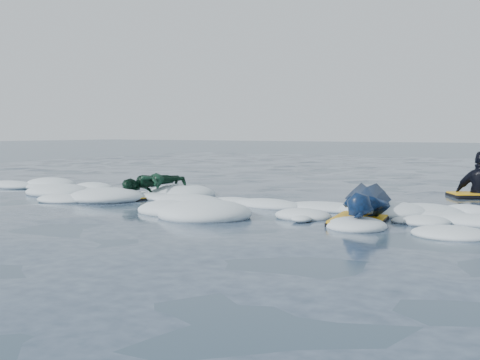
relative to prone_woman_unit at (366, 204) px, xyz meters
The scene contains 4 objects.
ground 2.35m from the prone_woman_unit, 157.66° to the right, with size 120.00×120.00×0.00m, color #162936.
foam_band 2.18m from the prone_woman_unit, behind, with size 12.00×3.10×0.30m, color white, non-canonical shape.
prone_woman_unit is the anchor object (origin of this frame).
prone_child_unit 4.22m from the prone_woman_unit, behind, with size 1.01×1.26×0.44m.
Camera 1 is at (4.92, -6.63, 1.18)m, focal length 45.00 mm.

